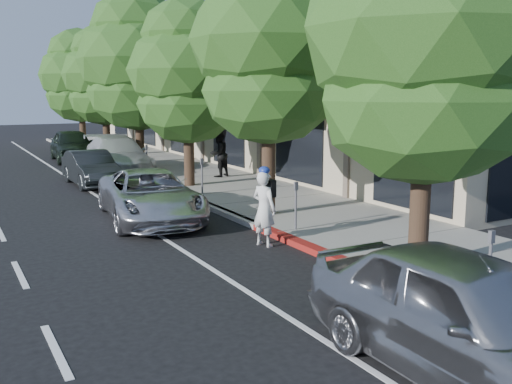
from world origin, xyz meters
TOP-DOWN VIEW (x-y plane):
  - ground at (0.00, 0.00)m, footprint 120.00×120.00m
  - sidewalk at (2.30, 8.00)m, footprint 4.60×56.00m
  - curb at (0.00, 8.00)m, footprint 0.30×56.00m
  - curb_red_segment at (0.00, 1.00)m, footprint 0.32×4.00m
  - storefront_building at (9.60, 18.00)m, footprint 10.00×36.00m
  - street_tree_0 at (0.90, -2.00)m, footprint 4.92×4.92m
  - street_tree_1 at (0.90, 4.00)m, footprint 4.52×4.52m
  - street_tree_2 at (0.90, 10.00)m, footprint 4.50×4.50m
  - street_tree_3 at (0.90, 16.00)m, footprint 5.50×5.50m
  - street_tree_4 at (0.90, 22.00)m, footprint 4.60×4.60m
  - street_tree_5 at (0.90, 28.00)m, footprint 5.16×5.16m
  - cyclist at (-0.70, 1.48)m, footprint 0.63×0.78m
  - bicycle at (-1.24, -3.00)m, footprint 1.81×1.16m
  - silver_suv at (-2.20, 5.50)m, footprint 3.08×5.54m
  - dark_sedan at (-2.20, 12.72)m, footprint 1.53×4.23m
  - white_pickup at (-0.50, 15.00)m, footprint 2.89×6.10m
  - dark_suv_far at (-1.12, 21.50)m, footprint 2.36×5.13m
  - near_car_a at (-1.69, -5.50)m, footprint 2.08×5.06m
  - pedestrian at (2.85, 11.45)m, footprint 1.16×1.05m

SIDE VIEW (x-z plane):
  - ground at x=0.00m, z-range 0.00..0.00m
  - sidewalk at x=2.30m, z-range 0.00..0.15m
  - curb at x=0.00m, z-range 0.00..0.15m
  - curb_red_segment at x=0.00m, z-range 0.00..0.15m
  - bicycle at x=-1.24m, z-range 0.00..0.90m
  - dark_sedan at x=-2.20m, z-range 0.00..1.39m
  - silver_suv at x=-2.20m, z-range 0.00..1.47m
  - dark_suv_far at x=-1.12m, z-range 0.00..1.71m
  - near_car_a at x=-1.69m, z-range 0.00..1.72m
  - white_pickup at x=-0.50m, z-range 0.00..1.72m
  - cyclist at x=-0.70m, z-range 0.00..1.84m
  - pedestrian at x=2.85m, z-range 0.15..2.09m
  - storefront_building at x=9.60m, z-range 0.00..7.00m
  - street_tree_2 at x=0.90m, z-range 0.81..7.97m
  - street_tree_4 at x=0.90m, z-range 0.85..8.25m
  - street_tree_5 at x=0.90m, z-range 0.81..8.54m
  - street_tree_0 at x=0.90m, z-range 0.87..8.63m
  - street_tree_1 at x=0.90m, z-range 1.01..8.99m
  - street_tree_3 at x=0.90m, z-range 0.89..9.20m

